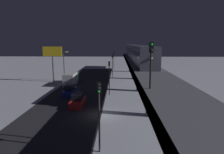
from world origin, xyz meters
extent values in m
plane|color=silver|center=(0.00, 0.00, 0.00)|extent=(240.00, 240.00, 0.00)
cube|color=#28282D|center=(5.48, 0.00, 0.00)|extent=(11.00, 99.30, 0.01)
cube|color=slate|center=(-6.72, 0.00, 5.44)|extent=(5.00, 99.30, 0.80)
cube|color=#38383D|center=(-4.34, 0.00, 5.44)|extent=(0.24, 97.32, 0.80)
cylinder|color=slate|center=(-6.72, -42.56, 2.52)|extent=(1.40, 1.40, 5.04)
cylinder|color=slate|center=(-6.72, -28.37, 2.52)|extent=(1.40, 1.40, 5.04)
cylinder|color=slate|center=(-6.72, -14.19, 2.52)|extent=(1.40, 1.40, 5.04)
cylinder|color=slate|center=(-6.72, 0.00, 2.52)|extent=(1.40, 1.40, 5.04)
cube|color=#4C5160|center=(-6.72, -10.34, 7.54)|extent=(2.90, 18.00, 3.40)
cube|color=black|center=(-6.72, -10.34, 7.95)|extent=(2.94, 16.20, 0.90)
cube|color=#4C5160|center=(-6.72, -28.94, 7.54)|extent=(2.90, 18.00, 3.40)
cube|color=black|center=(-6.72, -28.94, 7.95)|extent=(2.94, 16.20, 0.90)
cube|color=#4C5160|center=(-6.72, -47.54, 7.54)|extent=(2.90, 18.00, 3.40)
cube|color=black|center=(-6.72, -47.54, 7.95)|extent=(2.94, 16.20, 0.90)
sphere|color=white|center=(-6.72, -1.29, 7.71)|extent=(0.44, 0.44, 0.44)
cylinder|color=black|center=(-5.03, 9.13, 7.44)|extent=(0.16, 0.16, 3.20)
cube|color=black|center=(-5.03, 9.13, 9.39)|extent=(0.36, 0.28, 0.90)
sphere|color=#19F23F|center=(-5.03, 9.29, 9.62)|extent=(0.22, 0.22, 0.22)
sphere|color=#333333|center=(-5.03, 9.29, 9.16)|extent=(0.22, 0.22, 0.22)
cube|color=navy|center=(6.88, -10.46, 0.55)|extent=(1.80, 4.47, 1.10)
cube|color=black|center=(6.88, -10.46, 1.54)|extent=(1.58, 2.15, 0.87)
cube|color=#A51E1E|center=(4.08, -4.01, 0.55)|extent=(1.80, 4.69, 1.10)
cube|color=black|center=(4.08, -4.01, 1.54)|extent=(1.58, 2.25, 0.87)
cube|color=#2D6038|center=(8.88, -23.10, 1.20)|extent=(2.30, 2.20, 2.40)
cube|color=silver|center=(8.88, -19.30, 1.40)|extent=(2.40, 5.00, 2.80)
cylinder|color=#2D2D2D|center=(-0.62, 9.39, 2.75)|extent=(0.16, 0.16, 5.50)
cube|color=black|center=(-0.62, 9.39, 5.95)|extent=(0.32, 0.32, 0.90)
sphere|color=black|center=(-0.62, 9.57, 6.25)|extent=(0.20, 0.20, 0.20)
sphere|color=black|center=(-0.62, 9.57, 5.95)|extent=(0.20, 0.20, 0.20)
sphere|color=#19E53F|center=(-0.62, 9.57, 5.65)|extent=(0.20, 0.20, 0.20)
cylinder|color=#2D2D2D|center=(-0.62, -10.65, 2.75)|extent=(0.16, 0.16, 5.50)
cube|color=black|center=(-0.62, -10.65, 5.95)|extent=(0.32, 0.32, 0.90)
sphere|color=black|center=(-0.62, -10.47, 6.25)|extent=(0.20, 0.20, 0.20)
sphere|color=black|center=(-0.62, -10.47, 5.95)|extent=(0.20, 0.20, 0.20)
sphere|color=#19E53F|center=(-0.62, -10.47, 5.65)|extent=(0.20, 0.20, 0.20)
cylinder|color=#2D2D2D|center=(-0.62, -30.69, 2.75)|extent=(0.16, 0.16, 5.50)
cube|color=black|center=(-0.62, -30.69, 5.95)|extent=(0.32, 0.32, 0.90)
sphere|color=red|center=(-0.62, -30.51, 6.25)|extent=(0.20, 0.20, 0.20)
sphere|color=black|center=(-0.62, -30.51, 5.95)|extent=(0.20, 0.20, 0.20)
sphere|color=black|center=(-0.62, -30.51, 5.65)|extent=(0.20, 0.20, 0.20)
cylinder|color=#2D2D2D|center=(-0.62, -50.73, 2.75)|extent=(0.16, 0.16, 5.50)
cube|color=black|center=(-0.62, -50.73, 5.95)|extent=(0.32, 0.32, 0.90)
sphere|color=red|center=(-0.62, -50.55, 6.25)|extent=(0.20, 0.20, 0.20)
sphere|color=black|center=(-0.62, -50.55, 5.95)|extent=(0.20, 0.20, 0.20)
sphere|color=black|center=(-0.62, -50.55, 5.65)|extent=(0.20, 0.20, 0.20)
cylinder|color=#4C4C51|center=(14.24, -23.75, 3.25)|extent=(0.36, 0.36, 6.50)
cube|color=yellow|center=(14.24, -23.75, 7.70)|extent=(4.80, 0.30, 2.40)
cylinder|color=#38383D|center=(11.78, -25.00, 3.75)|extent=(0.20, 0.20, 7.50)
ellipsoid|color=#F4E5B2|center=(10.98, -25.00, 7.50)|extent=(0.90, 0.44, 0.30)
camera|label=1|loc=(-2.26, 26.05, 9.72)|focal=31.98mm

